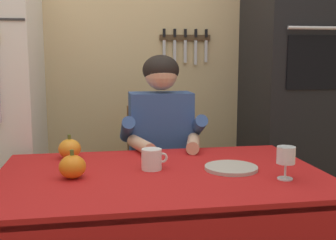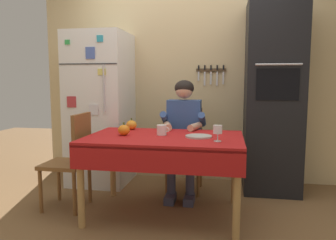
{
  "view_description": "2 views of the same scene",
  "coord_description": "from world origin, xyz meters",
  "px_view_note": "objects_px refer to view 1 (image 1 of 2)",
  "views": [
    {
      "loc": [
        -0.27,
        -1.64,
        1.24
      ],
      "look_at": [
        0.05,
        0.25,
        0.95
      ],
      "focal_mm": 44.82,
      "sensor_mm": 36.0,
      "label": 1
    },
    {
      "loc": [
        0.55,
        -2.77,
        1.24
      ],
      "look_at": [
        0.02,
        0.14,
        0.88
      ],
      "focal_mm": 34.99,
      "sensor_mm": 36.0,
      "label": 2
    }
  ],
  "objects_px": {
    "chair_behind_person": "(158,174)",
    "wall_oven": "(295,84)",
    "seated_person": "(163,145)",
    "pumpkin_large": "(70,149)",
    "wine_glass": "(286,157)",
    "coffee_mug": "(152,159)",
    "pumpkin_medium": "(72,167)",
    "serving_tray": "(231,168)",
    "dining_table": "(162,193)"
  },
  "relations": [
    {
      "from": "chair_behind_person",
      "to": "wall_oven",
      "type": "bearing_deg",
      "value": 7.76
    },
    {
      "from": "seated_person",
      "to": "chair_behind_person",
      "type": "bearing_deg",
      "value": 90.0
    },
    {
      "from": "seated_person",
      "to": "pumpkin_large",
      "type": "distance_m",
      "value": 0.57
    },
    {
      "from": "wine_glass",
      "to": "coffee_mug",
      "type": "bearing_deg",
      "value": 155.0
    },
    {
      "from": "pumpkin_medium",
      "to": "chair_behind_person",
      "type": "bearing_deg",
      "value": 59.48
    },
    {
      "from": "serving_tray",
      "to": "wall_oven",
      "type": "bearing_deg",
      "value": 50.86
    },
    {
      "from": "wine_glass",
      "to": "serving_tray",
      "type": "distance_m",
      "value": 0.26
    },
    {
      "from": "pumpkin_medium",
      "to": "wine_glass",
      "type": "bearing_deg",
      "value": -10.68
    },
    {
      "from": "chair_behind_person",
      "to": "pumpkin_medium",
      "type": "relative_size",
      "value": 7.81
    },
    {
      "from": "dining_table",
      "to": "serving_tray",
      "type": "distance_m",
      "value": 0.32
    },
    {
      "from": "pumpkin_large",
      "to": "pumpkin_medium",
      "type": "relative_size",
      "value": 0.99
    },
    {
      "from": "seated_person",
      "to": "pumpkin_medium",
      "type": "xyz_separation_m",
      "value": [
        -0.47,
        -0.61,
        0.05
      ]
    },
    {
      "from": "chair_behind_person",
      "to": "seated_person",
      "type": "distance_m",
      "value": 0.29
    },
    {
      "from": "wine_glass",
      "to": "pumpkin_large",
      "type": "relative_size",
      "value": 1.15
    },
    {
      "from": "dining_table",
      "to": "pumpkin_medium",
      "type": "relative_size",
      "value": 11.76
    },
    {
      "from": "coffee_mug",
      "to": "chair_behind_person",
      "type": "bearing_deg",
      "value": 79.71
    },
    {
      "from": "seated_person",
      "to": "serving_tray",
      "type": "distance_m",
      "value": 0.63
    },
    {
      "from": "wall_oven",
      "to": "pumpkin_large",
      "type": "height_order",
      "value": "wall_oven"
    },
    {
      "from": "coffee_mug",
      "to": "wine_glass",
      "type": "relative_size",
      "value": 0.86
    },
    {
      "from": "wall_oven",
      "to": "pumpkin_large",
      "type": "bearing_deg",
      "value": -158.45
    },
    {
      "from": "wine_glass",
      "to": "pumpkin_large",
      "type": "height_order",
      "value": "wine_glass"
    },
    {
      "from": "seated_person",
      "to": "pumpkin_medium",
      "type": "height_order",
      "value": "seated_person"
    },
    {
      "from": "wall_oven",
      "to": "dining_table",
      "type": "relative_size",
      "value": 1.5
    },
    {
      "from": "seated_person",
      "to": "coffee_mug",
      "type": "distance_m",
      "value": 0.55
    },
    {
      "from": "dining_table",
      "to": "wall_oven",
      "type": "bearing_deg",
      "value": 41.31
    },
    {
      "from": "wall_oven",
      "to": "wine_glass",
      "type": "bearing_deg",
      "value": -117.66
    },
    {
      "from": "wall_oven",
      "to": "seated_person",
      "type": "bearing_deg",
      "value": -161.53
    },
    {
      "from": "chair_behind_person",
      "to": "serving_tray",
      "type": "distance_m",
      "value": 0.84
    },
    {
      "from": "pumpkin_large",
      "to": "pumpkin_medium",
      "type": "height_order",
      "value": "same"
    },
    {
      "from": "wall_oven",
      "to": "dining_table",
      "type": "height_order",
      "value": "wall_oven"
    },
    {
      "from": "wall_oven",
      "to": "pumpkin_large",
      "type": "distance_m",
      "value": 1.59
    },
    {
      "from": "seated_person",
      "to": "coffee_mug",
      "type": "relative_size",
      "value": 10.61
    },
    {
      "from": "dining_table",
      "to": "coffee_mug",
      "type": "bearing_deg",
      "value": 114.65
    },
    {
      "from": "wall_oven",
      "to": "dining_table",
      "type": "bearing_deg",
      "value": -138.69
    },
    {
      "from": "wine_glass",
      "to": "pumpkin_large",
      "type": "bearing_deg",
      "value": 150.01
    },
    {
      "from": "pumpkin_medium",
      "to": "serving_tray",
      "type": "xyz_separation_m",
      "value": [
        0.68,
        0.02,
        -0.04
      ]
    },
    {
      "from": "dining_table",
      "to": "wine_glass",
      "type": "xyz_separation_m",
      "value": [
        0.48,
        -0.16,
        0.18
      ]
    },
    {
      "from": "pumpkin_large",
      "to": "serving_tray",
      "type": "relative_size",
      "value": 0.5
    },
    {
      "from": "chair_behind_person",
      "to": "wine_glass",
      "type": "xyz_separation_m",
      "value": [
        0.39,
        -0.96,
        0.32
      ]
    },
    {
      "from": "dining_table",
      "to": "pumpkin_large",
      "type": "height_order",
      "value": "pumpkin_large"
    },
    {
      "from": "dining_table",
      "to": "pumpkin_large",
      "type": "bearing_deg",
      "value": 139.46
    },
    {
      "from": "wine_glass",
      "to": "pumpkin_medium",
      "type": "relative_size",
      "value": 1.14
    },
    {
      "from": "wine_glass",
      "to": "serving_tray",
      "type": "relative_size",
      "value": 0.58
    },
    {
      "from": "dining_table",
      "to": "chair_behind_person",
      "type": "xyz_separation_m",
      "value": [
        0.1,
        0.79,
        -0.14
      ]
    },
    {
      "from": "chair_behind_person",
      "to": "wine_glass",
      "type": "relative_size",
      "value": 6.83
    },
    {
      "from": "seated_person",
      "to": "wine_glass",
      "type": "distance_m",
      "value": 0.86
    },
    {
      "from": "dining_table",
      "to": "serving_tray",
      "type": "xyz_separation_m",
      "value": [
        0.31,
        0.01,
        0.09
      ]
    },
    {
      "from": "wall_oven",
      "to": "coffee_mug",
      "type": "distance_m",
      "value": 1.4
    },
    {
      "from": "wall_oven",
      "to": "pumpkin_large",
      "type": "relative_size",
      "value": 17.77
    },
    {
      "from": "pumpkin_large",
      "to": "wine_glass",
      "type": "bearing_deg",
      "value": -29.99
    }
  ]
}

